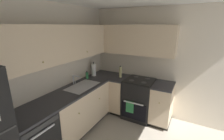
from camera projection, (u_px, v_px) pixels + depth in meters
name	position (u px, v px, depth m)	size (l,w,h in m)	color
wall_back	(43.00, 76.00, 2.62)	(3.63, 0.05, 2.44)	beige
wall_right	(165.00, 65.00, 3.34)	(0.05, 3.45, 2.44)	beige
lower_cabinets_back	(78.00, 110.00, 3.07)	(1.43, 0.62, 0.86)	beige
countertop_back	(76.00, 89.00, 2.94)	(2.63, 0.60, 0.04)	#2D2D33
lower_cabinets_right	(143.00, 100.00, 3.46)	(0.62, 1.33, 0.86)	beige
countertop_right	(144.00, 82.00, 3.33)	(0.60, 1.33, 0.03)	#2D2D33
oven_range	(139.00, 98.00, 3.51)	(0.68, 0.62, 1.04)	black
upper_cabinets_back	(61.00, 44.00, 2.63)	(2.31, 0.34, 0.63)	beige
upper_cabinets_right	(132.00, 40.00, 3.38)	(0.32, 1.88, 0.63)	beige
sink	(83.00, 88.00, 3.06)	(0.68, 0.40, 0.10)	#B7B7BC
faucet	(74.00, 79.00, 3.11)	(0.07, 0.16, 0.20)	silver
soap_bottle	(87.00, 75.00, 3.48)	(0.06, 0.06, 0.18)	#338C4C
paper_towel_roll	(94.00, 70.00, 3.65)	(0.11, 0.11, 0.35)	white
oil_bottle	(120.00, 72.00, 3.55)	(0.06, 0.06, 0.27)	beige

